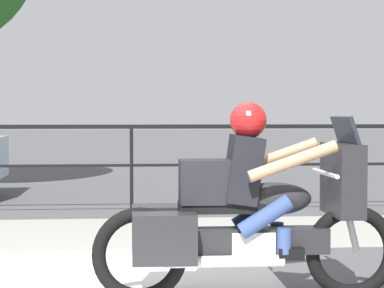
# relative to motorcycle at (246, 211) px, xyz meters

# --- Properties ---
(sidewalk_band) EXTENTS (44.00, 2.40, 0.01)m
(sidewalk_band) POSITION_rel_motorcycle_xyz_m (-0.88, 3.41, -0.70)
(sidewalk_band) COLOR #99968E
(sidewalk_band) RESTS_ON ground
(fence_railing) EXTENTS (36.00, 0.05, 1.31)m
(fence_railing) POSITION_rel_motorcycle_xyz_m (-0.88, 5.04, 0.32)
(fence_railing) COLOR black
(fence_railing) RESTS_ON ground
(motorcycle) EXTENTS (2.43, 0.76, 1.57)m
(motorcycle) POSITION_rel_motorcycle_xyz_m (0.00, 0.00, 0.00)
(motorcycle) COLOR black
(motorcycle) RESTS_ON ground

